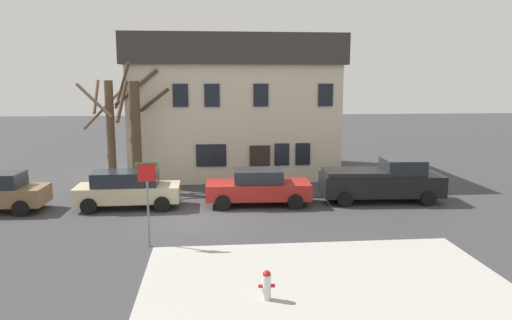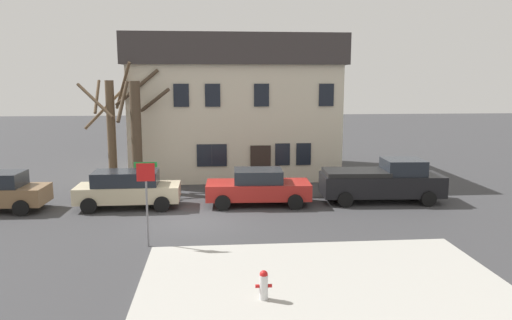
{
  "view_description": "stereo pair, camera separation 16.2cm",
  "coord_description": "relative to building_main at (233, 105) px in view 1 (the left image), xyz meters",
  "views": [
    {
      "loc": [
        0.73,
        -19.11,
        5.59
      ],
      "look_at": [
        2.76,
        2.29,
        2.06
      ],
      "focal_mm": 34.22,
      "sensor_mm": 36.0,
      "label": 1
    },
    {
      "loc": [
        0.89,
        -19.13,
        5.59
      ],
      "look_at": [
        2.76,
        2.29,
        2.06
      ],
      "focal_mm": 34.22,
      "sensor_mm": 36.0,
      "label": 2
    }
  ],
  "objects": [
    {
      "name": "tree_bare_near",
      "position": [
        -6.53,
        -4.42,
        -0.95
      ],
      "size": [
        2.7,
        3.06,
        6.51
      ],
      "color": "brown",
      "rests_on": "ground_plane"
    },
    {
      "name": "building_main",
      "position": [
        0.0,
        0.0,
        0.0
      ],
      "size": [
        12.1,
        8.48,
        8.06
      ],
      "color": "beige",
      "rests_on": "ground_plane"
    },
    {
      "name": "street_sign_pole",
      "position": [
        -3.51,
        -13.83,
        -2.07
      ],
      "size": [
        0.76,
        0.07,
        2.91
      ],
      "color": "slate",
      "rests_on": "ground_plane"
    },
    {
      "name": "car_beige_wagon",
      "position": [
        -5.05,
        -8.55,
        -3.23
      ],
      "size": [
        4.5,
        1.98,
        1.64
      ],
      "color": "#C6B793",
      "rests_on": "ground_plane"
    },
    {
      "name": "sidewalk_slab",
      "position": [
        1.7,
        -18.08,
        -4.04
      ],
      "size": [
        10.06,
        7.61,
        0.12
      ],
      "primitive_type": "cube",
      "color": "#A8A59E",
      "rests_on": "ground_plane"
    },
    {
      "name": "car_red_sedan",
      "position": [
        0.73,
        -8.54,
        -3.28
      ],
      "size": [
        4.73,
        2.22,
        1.62
      ],
      "color": "#AD231E",
      "rests_on": "ground_plane"
    },
    {
      "name": "fire_hydrant",
      "position": [
        -0.04,
        -18.45,
        -3.58
      ],
      "size": [
        0.42,
        0.22,
        0.76
      ],
      "color": "silver",
      "rests_on": "sidewalk_slab"
    },
    {
      "name": "tree_bare_mid",
      "position": [
        -5.11,
        -5.1,
        -1.03
      ],
      "size": [
        2.91,
        2.31,
        6.17
      ],
      "color": "#4C3D2D",
      "rests_on": "ground_plane"
    },
    {
      "name": "ground_plane",
      "position": [
        -2.13,
        -10.84,
        -4.1
      ],
      "size": [
        120.0,
        120.0,
        0.0
      ],
      "primitive_type": "plane",
      "color": "#38383A"
    },
    {
      "name": "pickup_truck_black",
      "position": [
        6.54,
        -8.43,
        -3.14
      ],
      "size": [
        5.61,
        2.4,
        1.98
      ],
      "color": "black",
      "rests_on": "ground_plane"
    }
  ]
}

